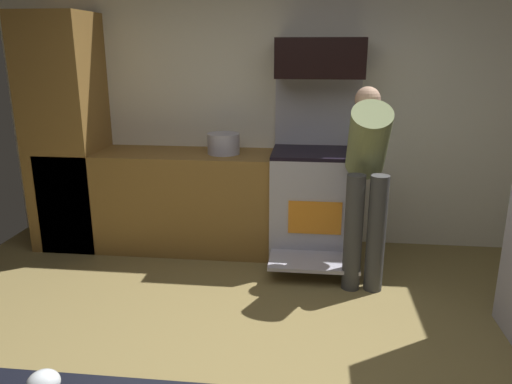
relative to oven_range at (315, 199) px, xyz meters
name	(u,v)px	position (x,y,z in m)	size (l,w,h in m)	color
wall_back	(278,104)	(-0.36, 0.37, 0.79)	(5.20, 0.12, 2.60)	silver
lower_cabinet_run	(177,200)	(-1.26, 0.01, -0.06)	(2.40, 0.60, 0.90)	olive
cabinet_column	(67,134)	(-2.26, 0.01, 0.54)	(0.60, 0.60, 2.10)	olive
oven_range	(315,199)	(0.00, 0.00, 0.00)	(0.76, 1.02, 1.56)	#B4B2C1
microwave	(320,58)	(0.00, 0.09, 1.21)	(0.74, 0.38, 0.33)	black
person_cook	(367,173)	(0.37, -0.55, 0.39)	(0.31, 0.60, 1.52)	#404040
stock_pot	(224,144)	(-0.82, 0.01, 0.48)	(0.28, 0.28, 0.18)	#B4B2C7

